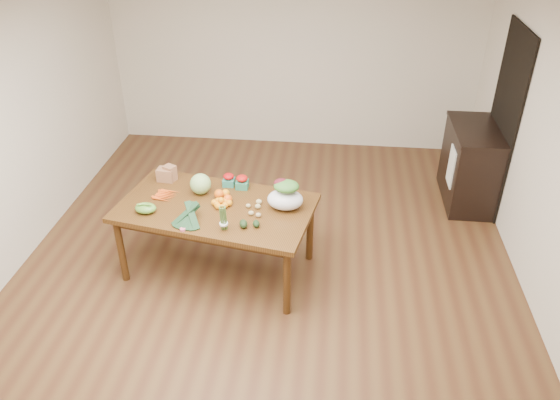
# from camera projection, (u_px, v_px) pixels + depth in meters

# --- Properties ---
(floor) EXTENTS (6.00, 6.00, 0.00)m
(floor) POSITION_uv_depth(u_px,v_px,m) (266.00, 269.00, 5.52)
(floor) COLOR brown
(floor) RESTS_ON ground
(room_walls) EXTENTS (5.02, 6.02, 2.70)m
(room_walls) POSITION_uv_depth(u_px,v_px,m) (264.00, 150.00, 4.82)
(room_walls) COLOR beige
(room_walls) RESTS_ON floor
(dining_table) EXTENTS (1.96, 1.32, 0.75)m
(dining_table) POSITION_uv_depth(u_px,v_px,m) (218.00, 238.00, 5.35)
(dining_table) COLOR #563414
(dining_table) RESTS_ON floor
(doorway_dark) EXTENTS (0.02, 1.00, 2.10)m
(doorway_dark) POSITION_uv_depth(u_px,v_px,m) (503.00, 121.00, 6.10)
(doorway_dark) COLOR black
(doorway_dark) RESTS_ON floor
(cabinet) EXTENTS (0.52, 1.02, 0.94)m
(cabinet) POSITION_uv_depth(u_px,v_px,m) (470.00, 165.00, 6.44)
(cabinet) COLOR black
(cabinet) RESTS_ON floor
(dish_towel) EXTENTS (0.02, 0.28, 0.45)m
(dish_towel) POSITION_uv_depth(u_px,v_px,m) (451.00, 167.00, 6.24)
(dish_towel) COLOR white
(dish_towel) RESTS_ON cabinet
(paper_bag) EXTENTS (0.26, 0.23, 0.16)m
(paper_bag) POSITION_uv_depth(u_px,v_px,m) (166.00, 173.00, 5.52)
(paper_bag) COLOR #9B6945
(paper_bag) RESTS_ON dining_table
(cabbage) EXTENTS (0.20, 0.20, 0.20)m
(cabbage) POSITION_uv_depth(u_px,v_px,m) (200.00, 184.00, 5.30)
(cabbage) COLOR #A4BC6C
(cabbage) RESTS_ON dining_table
(strawberry_basket_a) EXTENTS (0.13, 0.13, 0.10)m
(strawberry_basket_a) POSITION_uv_depth(u_px,v_px,m) (229.00, 181.00, 5.45)
(strawberry_basket_a) COLOR #B30B0D
(strawberry_basket_a) RESTS_ON dining_table
(strawberry_basket_b) EXTENTS (0.14, 0.14, 0.11)m
(strawberry_basket_b) POSITION_uv_depth(u_px,v_px,m) (242.00, 183.00, 5.41)
(strawberry_basket_b) COLOR red
(strawberry_basket_b) RESTS_ON dining_table
(orange_a) EXTENTS (0.09, 0.09, 0.09)m
(orange_a) POSITION_uv_depth(u_px,v_px,m) (219.00, 194.00, 5.24)
(orange_a) COLOR orange
(orange_a) RESTS_ON dining_table
(orange_b) EXTENTS (0.08, 0.08, 0.08)m
(orange_b) POSITION_uv_depth(u_px,v_px,m) (226.00, 193.00, 5.27)
(orange_b) COLOR #FF9C0F
(orange_b) RESTS_ON dining_table
(orange_c) EXTENTS (0.08, 0.08, 0.08)m
(orange_c) POSITION_uv_depth(u_px,v_px,m) (228.00, 199.00, 5.18)
(orange_c) COLOR orange
(orange_c) RESTS_ON dining_table
(mandarin_cluster) EXTENTS (0.21, 0.21, 0.10)m
(mandarin_cluster) POSITION_uv_depth(u_px,v_px,m) (221.00, 202.00, 5.12)
(mandarin_cluster) COLOR orange
(mandarin_cluster) RESTS_ON dining_table
(carrots) EXTENTS (0.26, 0.25, 0.03)m
(carrots) POSITION_uv_depth(u_px,v_px,m) (165.00, 195.00, 5.29)
(carrots) COLOR orange
(carrots) RESTS_ON dining_table
(snap_pea_bag) EXTENTS (0.20, 0.15, 0.09)m
(snap_pea_bag) POSITION_uv_depth(u_px,v_px,m) (146.00, 208.00, 5.03)
(snap_pea_bag) COLOR #599332
(snap_pea_bag) RESTS_ON dining_table
(kale_bunch) EXTENTS (0.39, 0.45, 0.16)m
(kale_bunch) POSITION_uv_depth(u_px,v_px,m) (187.00, 217.00, 4.84)
(kale_bunch) COLOR black
(kale_bunch) RESTS_ON dining_table
(asparagus_bundle) EXTENTS (0.10, 0.13, 0.26)m
(asparagus_bundle) POSITION_uv_depth(u_px,v_px,m) (223.00, 218.00, 4.75)
(asparagus_bundle) COLOR #597C39
(asparagus_bundle) RESTS_ON dining_table
(potato_a) EXTENTS (0.05, 0.04, 0.04)m
(potato_a) POSITION_uv_depth(u_px,v_px,m) (248.00, 206.00, 5.11)
(potato_a) COLOR tan
(potato_a) RESTS_ON dining_table
(potato_b) EXTENTS (0.05, 0.05, 0.04)m
(potato_b) POSITION_uv_depth(u_px,v_px,m) (251.00, 213.00, 5.00)
(potato_b) COLOR tan
(potato_b) RESTS_ON dining_table
(potato_c) EXTENTS (0.06, 0.05, 0.05)m
(potato_c) POSITION_uv_depth(u_px,v_px,m) (258.00, 206.00, 5.10)
(potato_c) COLOR tan
(potato_c) RESTS_ON dining_table
(potato_d) EXTENTS (0.06, 0.05, 0.05)m
(potato_d) POSITION_uv_depth(u_px,v_px,m) (259.00, 202.00, 5.16)
(potato_d) COLOR tan
(potato_d) RESTS_ON dining_table
(potato_e) EXTENTS (0.05, 0.05, 0.04)m
(potato_e) POSITION_uv_depth(u_px,v_px,m) (258.00, 215.00, 4.97)
(potato_e) COLOR tan
(potato_e) RESTS_ON dining_table
(avocado_a) EXTENTS (0.10, 0.12, 0.07)m
(avocado_a) POSITION_uv_depth(u_px,v_px,m) (243.00, 224.00, 4.83)
(avocado_a) COLOR black
(avocado_a) RESTS_ON dining_table
(avocado_b) EXTENTS (0.08, 0.10, 0.06)m
(avocado_b) POSITION_uv_depth(u_px,v_px,m) (256.00, 224.00, 4.84)
(avocado_b) COLOR black
(avocado_b) RESTS_ON dining_table
(salad_bag) EXTENTS (0.38, 0.31, 0.26)m
(salad_bag) POSITION_uv_depth(u_px,v_px,m) (285.00, 196.00, 5.05)
(salad_bag) COLOR silver
(salad_bag) RESTS_ON dining_table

